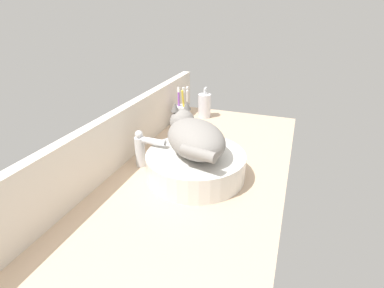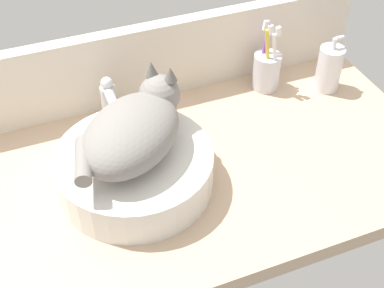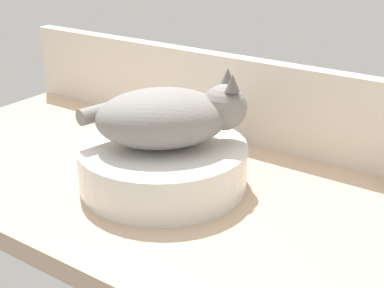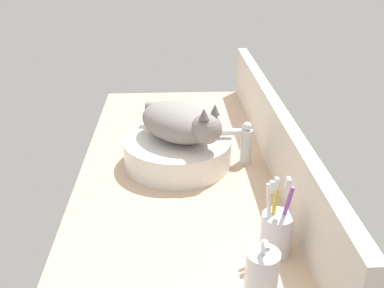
# 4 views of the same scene
# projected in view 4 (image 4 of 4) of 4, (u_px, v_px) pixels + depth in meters

# --- Properties ---
(ground_plane) EXTENTS (1.34, 0.60, 0.04)m
(ground_plane) POSITION_uv_depth(u_px,v_px,m) (180.00, 172.00, 1.32)
(ground_plane) COLOR tan
(backsplash_panel) EXTENTS (1.34, 0.04, 0.20)m
(backsplash_panel) POSITION_uv_depth(u_px,v_px,m) (275.00, 135.00, 1.28)
(backsplash_panel) COLOR silver
(backsplash_panel) RESTS_ON ground_plane
(sink_basin) EXTENTS (0.33, 0.33, 0.08)m
(sink_basin) POSITION_uv_depth(u_px,v_px,m) (178.00, 151.00, 1.31)
(sink_basin) COLOR silver
(sink_basin) RESTS_ON ground_plane
(cat) EXTENTS (0.30, 0.29, 0.14)m
(cat) POSITION_uv_depth(u_px,v_px,m) (181.00, 122.00, 1.26)
(cat) COLOR gray
(cat) RESTS_ON sink_basin
(faucet) EXTENTS (0.04, 0.12, 0.14)m
(faucet) POSITION_uv_depth(u_px,v_px,m) (242.00, 141.00, 1.30)
(faucet) COLOR silver
(faucet) RESTS_ON ground_plane
(soap_dispenser) EXTENTS (0.06, 0.06, 0.15)m
(soap_dispenser) POSITION_uv_depth(u_px,v_px,m) (261.00, 277.00, 0.81)
(soap_dispenser) COLOR silver
(soap_dispenser) RESTS_ON ground_plane
(toothbrush_cup) EXTENTS (0.07, 0.07, 0.19)m
(toothbrush_cup) POSITION_uv_depth(u_px,v_px,m) (276.00, 231.00, 0.94)
(toothbrush_cup) COLOR silver
(toothbrush_cup) RESTS_ON ground_plane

